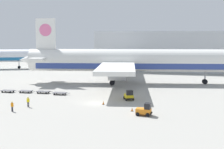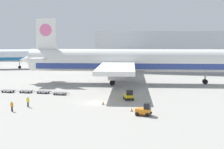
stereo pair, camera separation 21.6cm
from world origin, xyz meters
name	(u,v)px [view 2 (the right image)]	position (x,y,z in m)	size (l,w,h in m)	color
ground_plane	(95,103)	(0.00, 0.00, 0.00)	(400.00, 400.00, 0.00)	#9E9B93
terminal_building	(224,51)	(29.11, 61.60, 6.99)	(90.00, 18.20, 14.00)	#B2B7BC
airplane_main	(126,61)	(0.94, 25.16, 5.84)	(57.68, 48.66, 17.00)	white
baggage_tug_foreground	(129,96)	(5.63, 4.11, 0.88)	(2.41, 2.80, 2.00)	yellow
baggage_tug_far	(144,110)	(10.15, -6.97, 0.88)	(2.55, 1.80, 2.00)	orange
baggage_dolly_lead	(8,91)	(-21.96, 6.14, 0.39)	(3.70, 1.51, 0.48)	#56565B
baggage_dolly_second	(26,91)	(-17.88, 6.65, 0.39)	(3.70, 1.51, 0.48)	#56565B
baggage_dolly_third	(43,92)	(-13.81, 6.88, 0.39)	(3.70, 1.51, 0.48)	#56565B
baggage_dolly_trail	(60,93)	(-9.65, 6.18, 0.39)	(3.70, 1.51, 0.48)	#56565B
ground_crew_near	(28,101)	(-10.53, -5.89, 1.08)	(0.57, 0.24, 1.82)	black
ground_crew_far	(12,105)	(-11.46, -9.52, 1.01)	(0.56, 0.29, 1.73)	black
traffic_cone_near	(103,102)	(1.79, -0.83, 0.37)	(0.40, 0.40, 0.75)	black
traffic_cone_far	(132,109)	(7.76, -4.69, 0.33)	(0.40, 0.40, 0.68)	black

